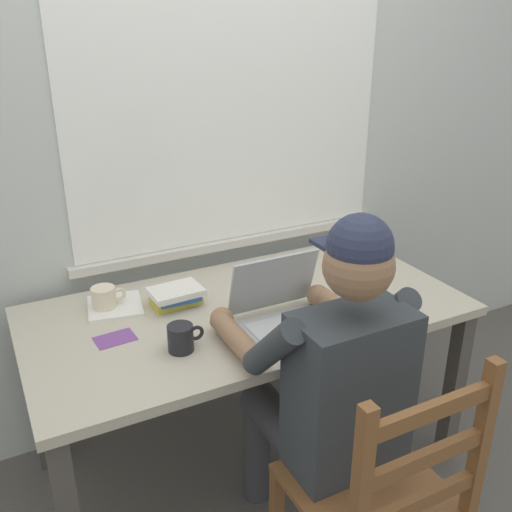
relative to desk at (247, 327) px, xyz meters
name	(u,v)px	position (x,y,z in m)	size (l,w,h in m)	color
ground_plane	(248,459)	(0.00, 0.00, -0.63)	(8.00, 8.00, 0.00)	#56514C
back_wall	(193,125)	(0.00, 0.48, 0.67)	(6.00, 0.08, 2.60)	beige
desk	(247,327)	(0.00, 0.00, 0.00)	(1.58, 0.80, 0.71)	#BCB29E
seated_person	(328,380)	(0.04, -0.48, 0.05)	(0.50, 0.60, 1.24)	#33383D
wooden_chair	(381,500)	(0.04, -0.76, -0.17)	(0.42, 0.42, 0.94)	brown
laptop	(285,310)	(0.06, -0.17, 0.14)	(0.33, 0.29, 0.23)	#ADAFB2
computer_mouse	(358,308)	(0.34, -0.22, 0.10)	(0.06, 0.10, 0.03)	#ADAFB2
coffee_mug_white	(105,298)	(-0.46, 0.22, 0.13)	(0.12, 0.09, 0.09)	beige
coffee_mug_dark	(181,338)	(-0.31, -0.16, 0.13)	(0.12, 0.08, 0.09)	black
book_stack_main	(176,296)	(-0.22, 0.13, 0.12)	(0.19, 0.14, 0.07)	gold
paper_pile_near_laptop	(115,306)	(-0.43, 0.22, 0.09)	(0.19, 0.20, 0.01)	white
landscape_photo_print	(115,339)	(-0.49, 0.00, 0.08)	(0.13, 0.09, 0.00)	#7A4293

